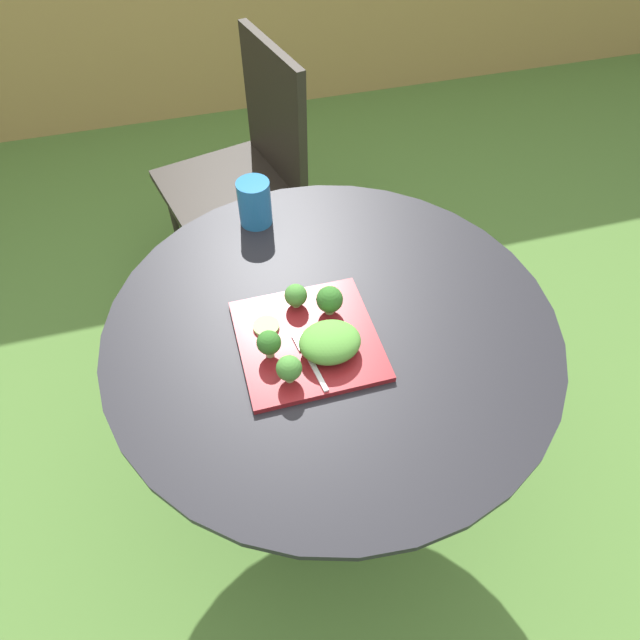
% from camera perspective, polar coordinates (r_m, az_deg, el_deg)
% --- Properties ---
extents(ground_plane, '(12.00, 12.00, 0.00)m').
position_cam_1_polar(ground_plane, '(1.83, 0.83, -15.12)').
color(ground_plane, '#4C7533').
extents(patio_table, '(0.99, 0.99, 0.73)m').
position_cam_1_polar(patio_table, '(1.40, 1.06, -6.46)').
color(patio_table, black).
rests_on(patio_table, ground_plane).
extents(patio_chair, '(0.53, 0.53, 0.90)m').
position_cam_1_polar(patio_chair, '(2.05, -7.28, 15.98)').
color(patio_chair, black).
rests_on(patio_chair, ground_plane).
extents(salad_plate, '(0.29, 0.29, 0.01)m').
position_cam_1_polar(salad_plate, '(1.17, -1.25, -2.05)').
color(salad_plate, maroon).
rests_on(salad_plate, patio_table).
extents(drinking_glass, '(0.08, 0.08, 0.12)m').
position_cam_1_polar(drinking_glass, '(1.43, -6.68, 11.60)').
color(drinking_glass, '#236BA8').
rests_on(drinking_glass, patio_table).
extents(fork, '(0.04, 0.15, 0.00)m').
position_cam_1_polar(fork, '(1.13, -1.22, -3.66)').
color(fork, silver).
rests_on(fork, salad_plate).
extents(lettuce_mound, '(0.13, 0.11, 0.06)m').
position_cam_1_polar(lettuce_mound, '(1.12, 1.02, -2.27)').
color(lettuce_mound, '#519338').
rests_on(lettuce_mound, salad_plate).
extents(broccoli_floret_0, '(0.05, 0.05, 0.07)m').
position_cam_1_polar(broccoli_floret_0, '(1.11, -5.24, -2.35)').
color(broccoli_floret_0, '#99B770').
rests_on(broccoli_floret_0, salad_plate).
extents(broccoli_floret_1, '(0.05, 0.05, 0.06)m').
position_cam_1_polar(broccoli_floret_1, '(1.20, -2.48, 2.52)').
color(broccoli_floret_1, '#99B770').
rests_on(broccoli_floret_1, salad_plate).
extents(broccoli_floret_2, '(0.05, 0.05, 0.06)m').
position_cam_1_polar(broccoli_floret_2, '(1.07, -3.18, -4.97)').
color(broccoli_floret_2, '#99B770').
rests_on(broccoli_floret_2, salad_plate).
extents(broccoli_floret_3, '(0.06, 0.06, 0.07)m').
position_cam_1_polar(broccoli_floret_3, '(1.18, 1.06, 2.10)').
color(broccoli_floret_3, '#99B770').
rests_on(broccoli_floret_3, salad_plate).
extents(cucumber_slice_0, '(0.06, 0.06, 0.01)m').
position_cam_1_polar(cucumber_slice_0, '(1.18, -5.53, -0.64)').
color(cucumber_slice_0, '#8EB766').
rests_on(cucumber_slice_0, salad_plate).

